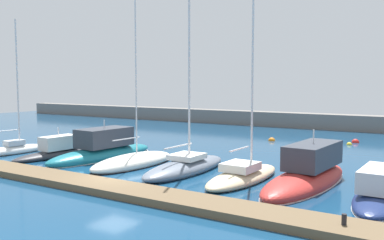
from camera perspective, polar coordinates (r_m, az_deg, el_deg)
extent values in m
plane|color=navy|center=(25.71, -10.61, -8.48)|extent=(120.00, 120.00, 0.00)
cube|color=brown|center=(24.66, -12.93, -8.63)|extent=(34.68, 2.33, 0.40)
cube|color=slate|center=(58.05, 15.11, -0.07)|extent=(108.00, 2.46, 1.99)
ellipsoid|color=white|center=(38.89, -22.92, -3.85)|extent=(1.97, 6.13, 0.91)
ellipsoid|color=black|center=(38.92, -22.91, -4.17)|extent=(1.99, 6.19, 0.12)
cylinder|color=silver|center=(38.69, -22.64, 4.71)|extent=(0.13, 0.13, 10.65)
cylinder|color=silver|center=(38.43, -23.63, -1.32)|extent=(0.24, 1.93, 0.09)
cube|color=silver|center=(38.77, -23.02, -2.87)|extent=(1.09, 1.62, 0.45)
ellipsoid|color=#2D2D33|center=(35.91, -18.11, -4.50)|extent=(2.26, 7.69, 0.78)
cube|color=silver|center=(35.99, -17.68, -2.94)|extent=(1.49, 3.08, 1.11)
cube|color=black|center=(36.44, -16.73, -2.56)|extent=(1.25, 0.81, 0.62)
cylinder|color=silver|center=(35.88, -17.72, -1.51)|extent=(0.08, 0.08, 0.70)
ellipsoid|color=#19707F|center=(34.21, -12.12, -4.64)|extent=(3.38, 10.56, 1.31)
ellipsoid|color=silver|center=(34.25, -12.11, -5.09)|extent=(3.42, 10.67, 0.12)
cube|color=#333842|center=(34.19, -11.81, -2.30)|extent=(2.57, 4.54, 1.46)
cube|color=black|center=(35.05, -10.25, -1.73)|extent=(2.14, 1.22, 0.82)
cylinder|color=silver|center=(34.07, -11.84, -0.53)|extent=(0.08, 0.08, 0.66)
ellipsoid|color=silver|center=(30.72, -7.95, -5.70)|extent=(3.11, 8.01, 1.26)
ellipsoid|color=black|center=(30.77, -7.94, -6.17)|extent=(3.14, 8.09, 0.12)
cylinder|color=silver|center=(30.46, -7.64, 6.63)|extent=(0.10, 0.10, 11.88)
cylinder|color=silver|center=(29.95, -8.91, -2.55)|extent=(0.22, 2.65, 0.07)
ellipsoid|color=slate|center=(28.42, -0.87, -6.52)|extent=(2.66, 8.79, 1.15)
cylinder|color=silver|center=(28.30, -0.38, 9.38)|extent=(0.14, 0.14, 14.52)
cylinder|color=silver|center=(27.44, -1.86, -3.57)|extent=(0.10, 3.13, 0.10)
cube|color=silver|center=(28.41, -0.69, -4.98)|extent=(1.93, 2.18, 0.35)
ellipsoid|color=beige|center=(26.18, 6.97, -7.68)|extent=(2.73, 8.01, 0.94)
cylinder|color=silver|center=(26.55, 8.23, 7.22)|extent=(0.13, 0.13, 12.63)
cylinder|color=silver|center=(25.36, 6.44, -3.93)|extent=(0.17, 2.39, 0.09)
cube|color=silver|center=(25.68, 6.58, -6.30)|extent=(1.91, 2.19, 0.48)
ellipsoid|color=#B72D28|center=(25.66, 15.19, -8.00)|extent=(3.59, 10.49, 1.34)
ellipsoid|color=silver|center=(25.72, 15.18, -8.52)|extent=(3.63, 10.60, 0.12)
cube|color=#333842|center=(26.43, 16.14, -4.59)|extent=(2.37, 5.08, 1.42)
cube|color=black|center=(26.85, 16.50, -3.99)|extent=(1.92, 1.36, 0.80)
cylinder|color=silver|center=(26.27, 16.20, -2.15)|extent=(0.08, 0.08, 0.84)
ellipsoid|color=navy|center=(23.80, 24.66, -9.54)|extent=(2.82, 8.03, 0.87)
ellipsoid|color=silver|center=(23.83, 24.65, -9.88)|extent=(2.84, 8.11, 0.12)
cube|color=silver|center=(23.44, 24.70, -7.30)|extent=(2.16, 3.59, 1.08)
sphere|color=yellow|center=(43.59, 20.59, -3.17)|extent=(0.52, 0.52, 0.52)
sphere|color=red|center=(45.38, 21.32, -2.88)|extent=(0.75, 0.75, 0.75)
sphere|color=orange|center=(44.33, 10.78, -2.80)|extent=(0.71, 0.71, 0.71)
cylinder|color=black|center=(17.98, 19.97, -12.58)|extent=(0.20, 0.20, 0.44)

